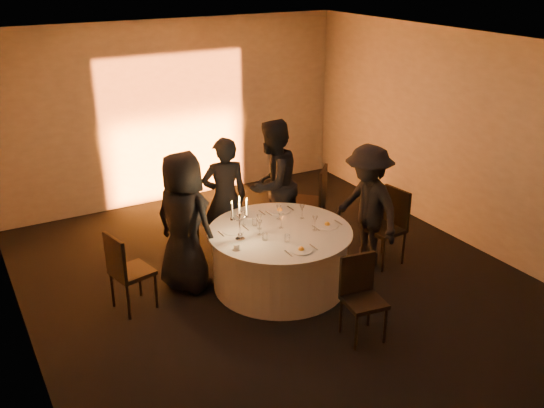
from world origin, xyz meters
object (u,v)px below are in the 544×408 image
guest_back_left (225,198)px  guest_right (367,207)px  chair_back_right (315,197)px  candelabra (240,225)px  chair_front (361,292)px  guest_left (184,222)px  chair_back_left (184,213)px  guest_back_right (272,184)px  chair_right (389,222)px  chair_left (125,268)px  banquet_table (280,258)px  coffee_cup (237,247)px

guest_back_left → guest_right: size_ratio=1.02×
chair_back_right → candelabra: 2.09m
chair_front → guest_left: guest_left is taller
chair_back_left → chair_back_right: (1.84, -0.57, 0.07)m
chair_back_left → guest_back_right: 1.32m
candelabra → chair_right: bearing=-4.3°
chair_left → chair_front: 2.72m
chair_right → guest_back_left: guest_back_left is taller
chair_left → guest_right: (3.14, -0.47, 0.29)m
chair_back_left → chair_front: 3.11m
chair_back_left → guest_left: bearing=88.8°
chair_right → guest_back_left: (-1.86, 1.25, 0.27)m
chair_right → chair_back_left: bearing=-134.7°
chair_left → candelabra: bearing=-118.8°
banquet_table → candelabra: (-0.55, 0.00, 0.58)m
chair_back_right → coffee_cup: bearing=-12.4°
guest_back_left → coffee_cup: guest_back_left is taller
guest_left → chair_right: bearing=-131.7°
chair_front → guest_back_right: guest_back_right is taller
chair_back_left → guest_left: size_ratio=0.52×
coffee_cup → guest_left: bearing=115.2°
chair_left → guest_left: bearing=-92.0°
chair_back_left → candelabra: 1.68m
chair_left → guest_left: 0.89m
chair_front → guest_left: (-1.27, 1.90, 0.37)m
chair_left → chair_right: 3.52m
chair_back_left → guest_back_right: guest_back_right is taller
guest_left → candelabra: guest_left is taller
chair_right → guest_back_right: size_ratio=0.56×
guest_back_right → guest_back_left: bearing=-26.2°
chair_back_right → guest_right: guest_right is taller
guest_right → candelabra: bearing=-96.8°
chair_left → coffee_cup: (1.16, -0.58, 0.24)m
guest_right → candelabra: 1.84m
guest_back_left → guest_back_right: bearing=-168.9°
chair_right → guest_back_right: 1.70m
chair_back_left → guest_left: 1.22m
chair_front → candelabra: bearing=127.8°
chair_right → chair_front: size_ratio=1.10×
chair_front → candelabra: 1.64m
chair_front → guest_left: bearing=132.0°
chair_right → candelabra: (-2.17, 0.16, 0.38)m
chair_back_left → chair_right: chair_right is taller
chair_right → chair_front: chair_right is taller
chair_front → chair_left: bearing=148.3°
chair_back_right → guest_back_left: guest_back_left is taller
banquet_table → guest_right: bearing=-3.9°
chair_left → guest_back_right: guest_back_right is taller
guest_back_right → coffee_cup: size_ratio=16.93×
coffee_cup → guest_right: bearing=3.2°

